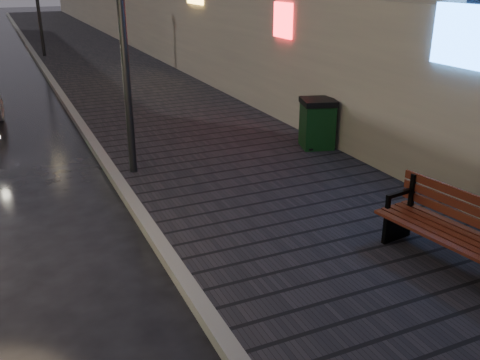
% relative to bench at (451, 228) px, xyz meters
% --- Properties ---
extents(sidewalk, '(4.60, 58.00, 0.15)m').
position_rel_bench_xyz_m(sidewalk, '(-0.84, 20.01, -0.55)').
color(sidewalk, black).
rests_on(sidewalk, ground).
extents(curb, '(0.20, 58.00, 0.15)m').
position_rel_bench_xyz_m(curb, '(-3.24, 20.01, -0.55)').
color(curb, slate).
rests_on(curb, ground).
extents(bench, '(0.91, 1.95, 0.96)m').
position_rel_bench_xyz_m(bench, '(0.00, 0.00, 0.00)').
color(bench, black).
rests_on(bench, sidewalk).
extents(trash_bin, '(0.85, 0.85, 1.05)m').
position_rel_bench_xyz_m(trash_bin, '(1.06, 4.85, 0.05)').
color(trash_bin, black).
rests_on(trash_bin, sidewalk).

